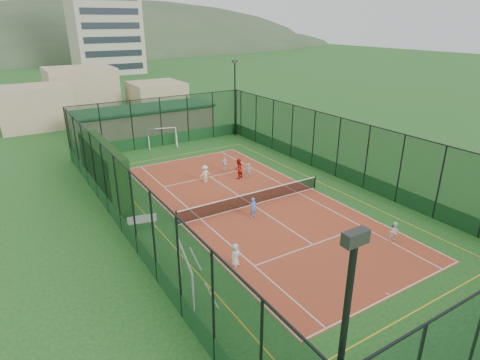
{
  "coord_description": "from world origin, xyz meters",
  "views": [
    {
      "loc": [
        -14.31,
        -21.38,
        12.18
      ],
      "look_at": [
        0.17,
        1.95,
        1.2
      ],
      "focal_mm": 30.0,
      "sensor_mm": 36.0,
      "label": 1
    }
  ],
  "objects_px": {
    "child_near_right": "(395,231)",
    "child_far_left": "(205,174)",
    "clubhouse": "(145,121)",
    "child_near_left": "(235,255)",
    "futsal_goal_near": "(185,274)",
    "coach": "(238,169)",
    "apartment_tower": "(102,7)",
    "white_bench": "(141,221)",
    "futsal_goal_far": "(162,137)",
    "child_far_right": "(225,164)",
    "floodlight_ne": "(235,99)",
    "child_near_mid": "(253,208)",
    "child_far_back": "(248,170)"
  },
  "relations": [
    {
      "from": "child_near_mid",
      "to": "child_far_back",
      "type": "distance_m",
      "value": 7.6
    },
    {
      "from": "apartment_tower",
      "to": "futsal_goal_far",
      "type": "height_order",
      "value": "apartment_tower"
    },
    {
      "from": "child_near_mid",
      "to": "futsal_goal_near",
      "type": "bearing_deg",
      "value": -161.06
    },
    {
      "from": "apartment_tower",
      "to": "white_bench",
      "type": "height_order",
      "value": "apartment_tower"
    },
    {
      "from": "clubhouse",
      "to": "floodlight_ne",
      "type": "bearing_deg",
      "value": -32.12
    },
    {
      "from": "floodlight_ne",
      "to": "futsal_goal_far",
      "type": "relative_size",
      "value": 2.83
    },
    {
      "from": "child_near_right",
      "to": "coach",
      "type": "xyz_separation_m",
      "value": [
        -2.55,
        13.41,
        0.24
      ]
    },
    {
      "from": "child_far_left",
      "to": "child_near_mid",
      "type": "bearing_deg",
      "value": 81.42
    },
    {
      "from": "child_far_left",
      "to": "coach",
      "type": "distance_m",
      "value": 2.78
    },
    {
      "from": "child_far_back",
      "to": "coach",
      "type": "distance_m",
      "value": 1.05
    },
    {
      "from": "futsal_goal_far",
      "to": "child_far_right",
      "type": "height_order",
      "value": "futsal_goal_far"
    },
    {
      "from": "child_far_back",
      "to": "white_bench",
      "type": "bearing_deg",
      "value": 28.69
    },
    {
      "from": "child_near_right",
      "to": "child_far_left",
      "type": "height_order",
      "value": "child_far_left"
    },
    {
      "from": "white_bench",
      "to": "child_near_mid",
      "type": "distance_m",
      "value": 7.22
    },
    {
      "from": "child_near_left",
      "to": "child_near_right",
      "type": "xyz_separation_m",
      "value": [
        9.31,
        -2.73,
        -0.04
      ]
    },
    {
      "from": "clubhouse",
      "to": "child_near_left",
      "type": "height_order",
      "value": "clubhouse"
    },
    {
      "from": "white_bench",
      "to": "child_near_left",
      "type": "bearing_deg",
      "value": -54.81
    },
    {
      "from": "child_near_mid",
      "to": "child_far_back",
      "type": "xyz_separation_m",
      "value": [
        3.85,
        6.55,
        -0.15
      ]
    },
    {
      "from": "apartment_tower",
      "to": "futsal_goal_near",
      "type": "bearing_deg",
      "value": -102.81
    },
    {
      "from": "futsal_goal_near",
      "to": "child_far_left",
      "type": "bearing_deg",
      "value": -18.1
    },
    {
      "from": "futsal_goal_far",
      "to": "child_near_mid",
      "type": "xyz_separation_m",
      "value": [
        -1.0,
        -18.51,
        -0.22
      ]
    },
    {
      "from": "apartment_tower",
      "to": "child_near_mid",
      "type": "xyz_separation_m",
      "value": [
        -13.03,
        -83.66,
        -14.28
      ]
    },
    {
      "from": "child_near_right",
      "to": "child_far_back",
      "type": "bearing_deg",
      "value": 95.42
    },
    {
      "from": "child_far_left",
      "to": "white_bench",
      "type": "bearing_deg",
      "value": 27.17
    },
    {
      "from": "futsal_goal_far",
      "to": "apartment_tower",
      "type": "bearing_deg",
      "value": 95.83
    },
    {
      "from": "apartment_tower",
      "to": "futsal_goal_near",
      "type": "relative_size",
      "value": 9.18
    },
    {
      "from": "futsal_goal_near",
      "to": "child_far_left",
      "type": "height_order",
      "value": "futsal_goal_near"
    },
    {
      "from": "child_far_left",
      "to": "clubhouse",
      "type": "bearing_deg",
      "value": -100.43
    },
    {
      "from": "child_near_mid",
      "to": "child_far_back",
      "type": "relative_size",
      "value": 1.26
    },
    {
      "from": "child_near_left",
      "to": "child_near_mid",
      "type": "bearing_deg",
      "value": 23.54
    },
    {
      "from": "floodlight_ne",
      "to": "child_far_left",
      "type": "distance_m",
      "value": 14.91
    },
    {
      "from": "futsal_goal_near",
      "to": "child_far_left",
      "type": "xyz_separation_m",
      "value": [
        7.25,
        12.15,
        -0.33
      ]
    },
    {
      "from": "futsal_goal_far",
      "to": "child_near_mid",
      "type": "height_order",
      "value": "futsal_goal_far"
    },
    {
      "from": "floodlight_ne",
      "to": "child_near_right",
      "type": "xyz_separation_m",
      "value": [
        -4.24,
        -25.15,
        -3.5
      ]
    },
    {
      "from": "child_near_right",
      "to": "child_far_back",
      "type": "height_order",
      "value": "child_near_right"
    },
    {
      "from": "apartment_tower",
      "to": "white_bench",
      "type": "xyz_separation_m",
      "value": [
        -19.8,
        -81.16,
        -14.5
      ]
    },
    {
      "from": "apartment_tower",
      "to": "futsal_goal_far",
      "type": "xyz_separation_m",
      "value": [
        -12.04,
        -65.15,
        -14.06
      ]
    },
    {
      "from": "coach",
      "to": "futsal_goal_far",
      "type": "bearing_deg",
      "value": -105.6
    },
    {
      "from": "child_near_left",
      "to": "coach",
      "type": "distance_m",
      "value": 12.64
    },
    {
      "from": "futsal_goal_far",
      "to": "white_bench",
      "type": "bearing_deg",
      "value": -99.57
    },
    {
      "from": "futsal_goal_far",
      "to": "child_far_right",
      "type": "xyz_separation_m",
      "value": [
        1.8,
        -9.83,
        -0.29
      ]
    },
    {
      "from": "child_near_mid",
      "to": "child_far_left",
      "type": "xyz_separation_m",
      "value": [
        0.15,
        7.26,
        0.0
      ]
    },
    {
      "from": "clubhouse",
      "to": "child_near_mid",
      "type": "bearing_deg",
      "value": -92.5
    },
    {
      "from": "apartment_tower",
      "to": "child_far_back",
      "type": "relative_size",
      "value": 26.51
    },
    {
      "from": "apartment_tower",
      "to": "child_near_mid",
      "type": "relative_size",
      "value": 21.08
    },
    {
      "from": "clubhouse",
      "to": "child_far_left",
      "type": "distance_m",
      "value": 16.44
    },
    {
      "from": "child_near_right",
      "to": "coach",
      "type": "relative_size",
      "value": 0.72
    },
    {
      "from": "child_near_left",
      "to": "coach",
      "type": "height_order",
      "value": "coach"
    },
    {
      "from": "apartment_tower",
      "to": "child_near_right",
      "type": "distance_m",
      "value": 92.0
    },
    {
      "from": "futsal_goal_near",
      "to": "coach",
      "type": "xyz_separation_m",
      "value": [
        9.94,
        11.41,
        -0.2
      ]
    }
  ]
}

